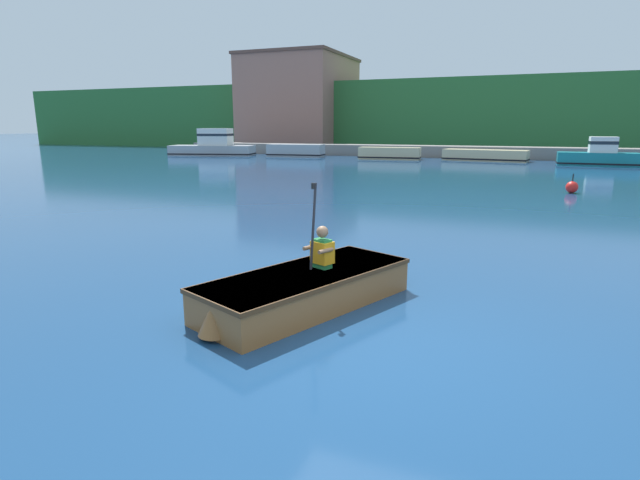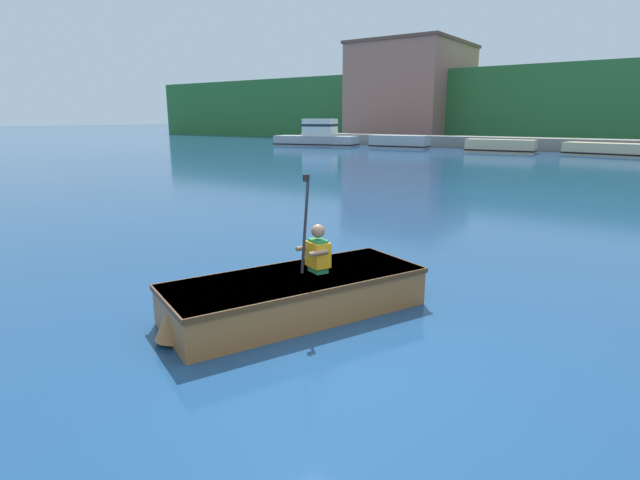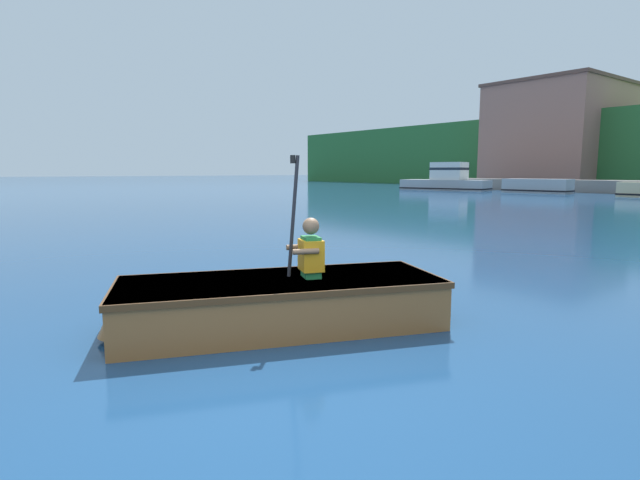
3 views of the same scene
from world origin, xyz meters
name	(u,v)px [view 1 (image 1 of 3)]	position (x,y,z in m)	size (l,w,h in m)	color
ground_plane	(373,347)	(0.00, 0.00, 0.00)	(300.00, 300.00, 0.00)	navy
shoreline_ridge	(513,116)	(0.00, 54.71, 3.48)	(120.00, 20.00, 6.95)	#2D6B33
waterfront_warehouse_left	(300,103)	(-22.21, 47.45, 4.98)	(10.44, 11.97, 9.95)	#9E6B5B
marina_dock	(504,153)	(0.00, 36.26, 0.45)	(55.49, 2.40, 0.90)	slate
moored_boat_dock_west_end	(599,156)	(5.83, 31.01, 0.62)	(4.66, 1.49, 1.80)	#197A84
moored_boat_dock_west_inner	(485,156)	(-1.14, 33.14, 0.37)	(6.05, 2.53, 0.79)	#CCB789
moored_boat_dock_east_inner	(296,151)	(-15.91, 32.54, 0.47)	(4.74, 2.02, 0.99)	#9EA3A8
moored_boat_dock_east_end	(213,146)	(-23.24, 31.65, 0.78)	(7.46, 4.07, 2.26)	#9EA3A8
moored_boat_outer_slip_west	(390,154)	(-7.95, 32.16, 0.41)	(4.70, 1.81, 0.89)	#CCB789
rowboat_foreground	(304,288)	(-1.25, 0.90, 0.28)	(2.35, 3.41, 0.49)	#935B2D
person_paddler	(322,249)	(-1.12, 1.22, 0.77)	(0.43, 0.42, 1.22)	#267F3F
channel_buoy	(572,187)	(3.21, 15.70, 0.22)	(0.44, 0.44, 0.72)	red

